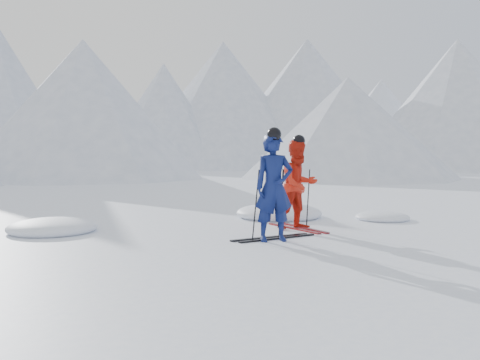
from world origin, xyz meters
name	(u,v)px	position (x,y,z in m)	size (l,w,h in m)	color
ground	(346,235)	(0.00, 0.00, 0.00)	(160.00, 160.00, 0.00)	white
mountain_range	(194,96)	(5.71, 35.31, 6.72)	(106.15, 62.94, 15.53)	#B2BCD1
skier_blue	(274,187)	(-1.61, -0.16, 0.99)	(0.72, 0.47, 1.98)	#0E1954
skier_red	(299,184)	(-0.52, 1.08, 0.95)	(0.92, 0.72, 1.90)	red
pole_blue_left	(256,205)	(-1.91, -0.01, 0.66)	(0.02, 0.02, 1.32)	black
pole_blue_right	(281,204)	(-1.36, 0.09, 0.66)	(0.02, 0.02, 1.32)	black
pole_red_left	(281,199)	(-0.82, 1.33, 0.63)	(0.02, 0.02, 1.27)	black
pole_red_right	(308,198)	(-0.22, 1.23, 0.63)	(0.02, 0.02, 1.27)	black
ski_worn_left	(293,228)	(-0.64, 1.08, 0.01)	(0.09, 1.70, 0.03)	black
ski_worn_right	(303,228)	(-0.40, 1.08, 0.01)	(0.09, 1.70, 0.03)	black
ski_loose_a	(270,237)	(-1.55, 0.17, 0.01)	(0.09, 1.70, 0.03)	black
ski_loose_b	(278,238)	(-1.45, 0.02, 0.01)	(0.09, 1.70, 0.03)	black
snow_lumps	(228,222)	(-1.59, 2.66, 0.00)	(9.09, 3.00, 0.48)	white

